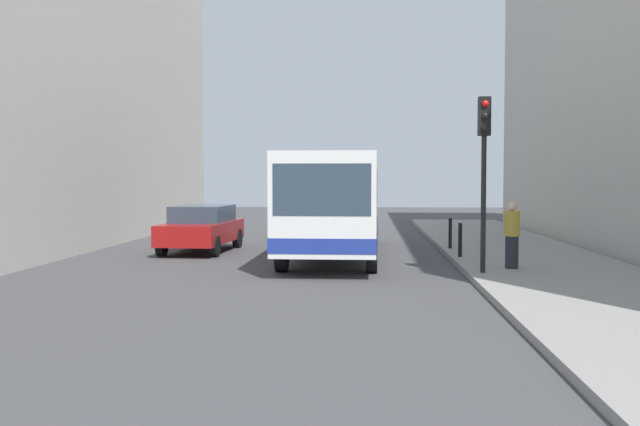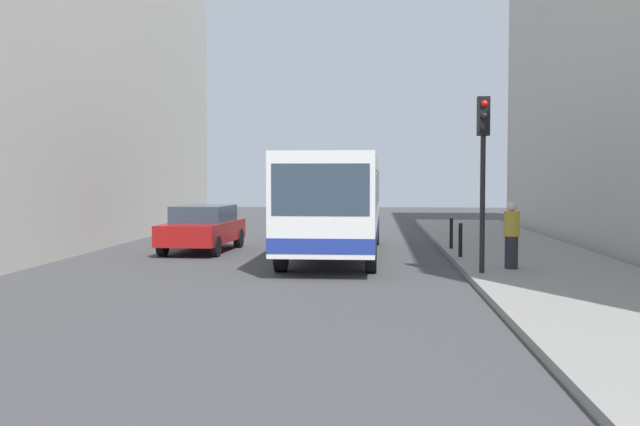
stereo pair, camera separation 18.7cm
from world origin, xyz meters
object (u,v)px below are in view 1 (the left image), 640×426
object	(u,v)px
car_beside_bus	(202,227)
bollard_near	(460,240)
pedestrian_near_signal	(512,236)
bus	(336,199)
bollard_mid	(450,233)
traffic_light	(484,151)

from	to	relation	value
car_beside_bus	bollard_near	xyz separation A→B (m)	(7.90, -2.43, -0.16)
car_beside_bus	pedestrian_near_signal	world-z (taller)	pedestrian_near_signal
bus	bollard_mid	bearing A→B (deg)	-163.97
car_beside_bus	traffic_light	bearing A→B (deg)	146.40
bollard_near	pedestrian_near_signal	bearing A→B (deg)	-70.54
bus	car_beside_bus	distance (m)	4.53
pedestrian_near_signal	traffic_light	bearing A→B (deg)	82.03
bus	car_beside_bus	size ratio (longest dim) A/B	2.46
bollard_near	pedestrian_near_signal	world-z (taller)	pedestrian_near_signal
bus	pedestrian_near_signal	xyz separation A→B (m)	(4.50, -4.14, -0.77)
traffic_light	bollard_near	distance (m)	4.22
bollard_near	bollard_mid	xyz separation A→B (m)	(0.00, 2.48, 0.00)
car_beside_bus	bollard_near	world-z (taller)	car_beside_bus
car_beside_bus	traffic_light	world-z (taller)	traffic_light
bollard_near	bus	bearing A→B (deg)	157.07
bollard_mid	pedestrian_near_signal	distance (m)	5.21
bus	bollard_mid	xyz separation A→B (m)	(3.57, 0.97, -1.10)
traffic_light	bollard_mid	bearing A→B (deg)	90.96
car_beside_bus	bollard_mid	size ratio (longest dim) A/B	4.72
bollard_near	bollard_mid	distance (m)	2.48
bollard_mid	car_beside_bus	bearing A→B (deg)	-179.67
bus	bollard_near	size ratio (longest dim) A/B	11.64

